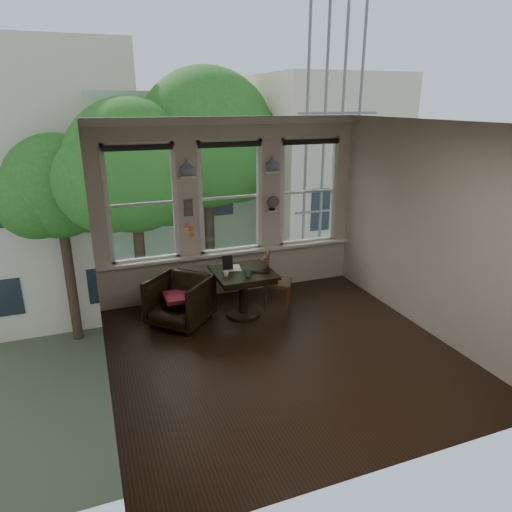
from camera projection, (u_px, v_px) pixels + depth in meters
name	position (u px, v px, depth m)	size (l,w,h in m)	color
ground	(282.00, 351.00, 6.20)	(4.50, 4.50, 0.00)	black
ceiling	(287.00, 122.00, 5.23)	(4.50, 4.50, 0.00)	silver
wall_back	(230.00, 209.00, 7.71)	(4.50, 4.50, 0.00)	beige
wall_front	(396.00, 325.00, 3.73)	(4.50, 4.50, 0.00)	beige
wall_left	(95.00, 269.00, 4.97)	(4.50, 4.50, 0.00)	beige
wall_right	(429.00, 230.00, 6.47)	(4.50, 4.50, 0.00)	beige
window_left	(142.00, 204.00, 7.16)	(1.10, 0.12, 1.90)	white
window_center	(230.00, 197.00, 7.65)	(1.10, 0.12, 1.90)	white
window_right	(307.00, 191.00, 8.13)	(1.10, 0.12, 1.90)	white
shelf_left	(187.00, 177.00, 7.19)	(0.26, 0.16, 0.03)	white
shelf_right	(272.00, 172.00, 7.67)	(0.26, 0.16, 0.03)	white
intercom	(188.00, 207.00, 7.37)	(0.14, 0.06, 0.28)	#59544F
sticky_notes	(189.00, 228.00, 7.49)	(0.16, 0.01, 0.24)	pink
desk_fan	(272.00, 205.00, 7.84)	(0.20, 0.20, 0.24)	#59544F
vase_left	(187.00, 168.00, 7.14)	(0.24, 0.24, 0.25)	white
vase_right	(272.00, 163.00, 7.63)	(0.24, 0.24, 0.25)	white
table	(243.00, 293.00, 7.13)	(0.90, 0.90, 0.75)	black
armchair_left	(180.00, 301.00, 6.87)	(0.81, 0.83, 0.76)	black
cushion_red	(180.00, 296.00, 6.84)	(0.45, 0.45, 0.06)	maroon
side_chair_right	(278.00, 282.00, 7.36)	(0.42, 0.42, 0.92)	#462F19
laptop	(260.00, 272.00, 6.93)	(0.29, 0.19, 0.02)	black
mug	(226.00, 274.00, 6.80)	(0.09, 0.09, 0.08)	white
drinking_glass	(249.00, 274.00, 6.74)	(0.13, 0.13, 0.11)	white
tablet	(228.00, 263.00, 7.05)	(0.16, 0.02, 0.22)	black
papers	(233.00, 268.00, 7.14)	(0.22, 0.30, 0.00)	silver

